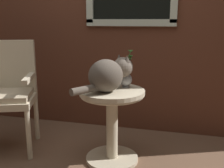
{
  "coord_description": "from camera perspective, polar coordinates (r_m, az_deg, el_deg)",
  "views": [
    {
      "loc": [
        0.75,
        -2.02,
        1.19
      ],
      "look_at": [
        0.22,
        0.07,
        0.68
      ],
      "focal_mm": 43.57,
      "sensor_mm": 36.0,
      "label": 1
    }
  ],
  "objects": [
    {
      "name": "ground_plane",
      "position": [
        2.46,
        -5.47,
        -15.67
      ],
      "size": [
        6.0,
        6.0,
        0.0
      ],
      "primitive_type": "plane",
      "color": "brown"
    },
    {
      "name": "back_wall",
      "position": [
        2.95,
        -0.26,
        15.62
      ],
      "size": [
        4.0,
        0.07,
        2.6
      ],
      "color": "#562D1E",
      "rests_on": "ground_plane"
    },
    {
      "name": "wicker_side_table",
      "position": [
        2.29,
        0.0,
        -6.34
      ],
      "size": [
        0.54,
        0.54,
        0.63
      ],
      "color": "beige",
      "rests_on": "ground_plane"
    },
    {
      "name": "wicker_chair",
      "position": [
        2.69,
        -21.0,
        -0.93
      ],
      "size": [
        0.61,
        0.6,
        1.01
      ],
      "color": "beige",
      "rests_on": "ground_plane"
    },
    {
      "name": "cat",
      "position": [
        2.16,
        -0.69,
        2.07
      ],
      "size": [
        0.39,
        0.53,
        0.28
      ],
      "color": "brown",
      "rests_on": "wicker_side_table"
    },
    {
      "name": "pewter_vase_with_ivy",
      "position": [
        2.3,
        2.91,
        1.55
      ],
      "size": [
        0.12,
        0.11,
        0.32
      ],
      "color": "#99999E",
      "rests_on": "wicker_side_table"
    }
  ]
}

